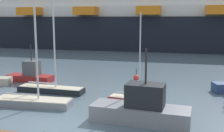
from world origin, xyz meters
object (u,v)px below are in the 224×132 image
(channel_buoy_0, at_px, (136,78))
(cruise_ship, at_px, (152,19))
(fishing_boat_0, at_px, (31,74))
(sailboat_4, at_px, (33,100))
(fishing_boat_3, at_px, (142,108))
(sailboat_3, at_px, (135,99))
(sailboat_1, at_px, (51,87))

(channel_buoy_0, height_order, cruise_ship, cruise_ship)
(fishing_boat_0, xyz_separation_m, cruise_ship, (8.44, 38.84, 5.84))
(sailboat_4, bearing_deg, channel_buoy_0, 55.16)
(fishing_boat_3, xyz_separation_m, channel_buoy_0, (-2.53, 12.12, -0.59))
(sailboat_3, relative_size, channel_buoy_0, 5.34)
(sailboat_4, bearing_deg, fishing_boat_0, 117.51)
(fishing_boat_0, bearing_deg, cruise_ship, 78.80)
(sailboat_3, height_order, channel_buoy_0, sailboat_3)
(sailboat_1, distance_m, cruise_ship, 43.15)
(sailboat_4, xyz_separation_m, fishing_boat_3, (8.83, -1.25, 0.49))
(sailboat_1, xyz_separation_m, fishing_boat_0, (-4.35, 3.69, 0.21))
(sailboat_3, relative_size, cruise_ship, 0.06)
(sailboat_1, bearing_deg, sailboat_4, -82.53)
(fishing_boat_0, bearing_deg, channel_buoy_0, 17.20)
(sailboat_4, relative_size, fishing_boat_0, 1.85)
(sailboat_4, relative_size, channel_buoy_0, 6.98)
(sailboat_4, distance_m, channel_buoy_0, 12.56)
(sailboat_1, xyz_separation_m, fishing_boat_3, (9.30, -5.21, 0.39))
(sailboat_1, xyz_separation_m, sailboat_3, (8.17, -1.37, -0.18))
(fishing_boat_3, distance_m, channel_buoy_0, 12.40)
(cruise_ship, bearing_deg, sailboat_1, -96.46)
(fishing_boat_3, relative_size, cruise_ship, 0.05)
(sailboat_4, bearing_deg, sailboat_1, 92.06)
(sailboat_1, xyz_separation_m, cruise_ship, (4.08, 42.53, 6.05))
(sailboat_3, relative_size, fishing_boat_3, 1.10)
(fishing_boat_3, height_order, cruise_ship, cruise_ship)
(sailboat_4, height_order, cruise_ship, cruise_ship)
(sailboat_1, height_order, channel_buoy_0, sailboat_1)
(sailboat_4, distance_m, fishing_boat_3, 8.93)
(sailboat_1, relative_size, cruise_ship, 0.08)
(sailboat_4, distance_m, fishing_boat_0, 9.05)
(sailboat_3, bearing_deg, fishing_boat_0, 167.47)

